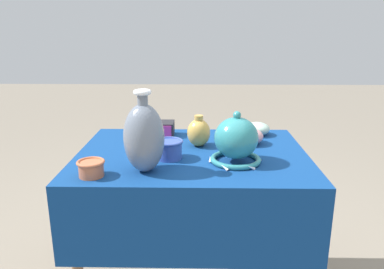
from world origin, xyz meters
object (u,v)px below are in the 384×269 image
bowl_shallow_rose (249,136)px  vase_tall_bulbous (144,137)px  bowl_shallow_celadon (257,129)px  vase_dome_bell (236,141)px  cup_wide_terracotta (91,168)px  jar_round_ochre (199,132)px  cup_wide_cobalt (169,149)px  mosaic_tile_box (160,129)px

bowl_shallow_rose → vase_tall_bulbous: bearing=-141.3°
bowl_shallow_rose → bowl_shallow_celadon: 0.16m
bowl_shallow_rose → vase_dome_bell: bearing=-109.1°
cup_wide_terracotta → jar_round_ochre: bearing=43.1°
vase_tall_bulbous → bowl_shallow_rose: bearing=38.7°
bowl_shallow_rose → cup_wide_cobalt: bearing=-149.6°
cup_wide_cobalt → jar_round_ochre: bearing=54.5°
vase_tall_bulbous → bowl_shallow_celadon: (0.51, 0.51, -0.11)m
mosaic_tile_box → vase_dome_bell: bearing=-47.1°
jar_round_ochre → vase_tall_bulbous: bearing=-122.9°
bowl_shallow_celadon → mosaic_tile_box: bearing=-178.0°
cup_wide_terracotta → jar_round_ochre: (0.41, 0.38, 0.03)m
vase_dome_bell → cup_wide_terracotta: 0.59m
jar_round_ochre → vase_dome_bell: bearing=-54.2°
bowl_shallow_celadon → cup_wide_cobalt: 0.57m
mosaic_tile_box → vase_tall_bulbous: bearing=-90.6°
cup_wide_cobalt → bowl_shallow_celadon: bearing=40.6°
cup_wide_cobalt → cup_wide_terracotta: bearing=-144.1°
vase_dome_bell → cup_wide_cobalt: (-0.28, 0.04, -0.05)m
vase_dome_bell → cup_wide_cobalt: 0.29m
cup_wide_cobalt → cup_wide_terracotta: (-0.28, -0.20, -0.01)m
mosaic_tile_box → cup_wide_terracotta: bearing=-109.9°
mosaic_tile_box → cup_wide_cobalt: (0.07, -0.35, 0.01)m
vase_tall_bulbous → vase_dome_bell: size_ratio=1.44×
vase_dome_bell → bowl_shallow_rose: 0.27m
bowl_shallow_celadon → jar_round_ochre: 0.36m
vase_dome_bell → bowl_shallow_celadon: 0.44m
mosaic_tile_box → cup_wide_terracotta: size_ratio=1.35×
cup_wide_cobalt → bowl_shallow_rose: bearing=30.4°
vase_dome_bell → cup_wide_terracotta: vase_dome_bell is taller
cup_wide_terracotta → bowl_shallow_celadon: bearing=38.8°
vase_tall_bulbous → vase_dome_bell: vase_tall_bulbous is taller
jar_round_ochre → bowl_shallow_celadon: bearing=32.2°
bowl_shallow_rose → cup_wide_terracotta: 0.77m
cup_wide_cobalt → cup_wide_terracotta: size_ratio=1.15×
mosaic_tile_box → bowl_shallow_celadon: (0.50, 0.02, -0.00)m
vase_tall_bulbous → bowl_shallow_celadon: bearing=45.1°
mosaic_tile_box → bowl_shallow_celadon: size_ratio=1.11×
cup_wide_cobalt → jar_round_ochre: 0.22m
mosaic_tile_box → cup_wide_cobalt: size_ratio=1.18×
vase_dome_bell → jar_round_ochre: (-0.15, 0.21, -0.02)m
cup_wide_terracotta → jar_round_ochre: jar_round_ochre is taller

